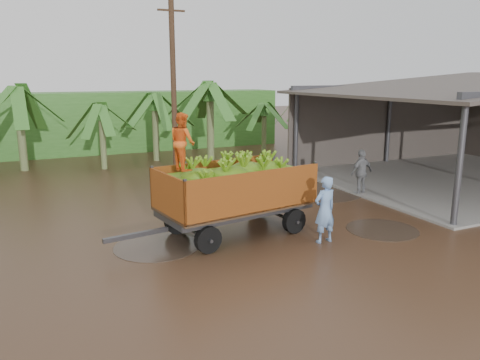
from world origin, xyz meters
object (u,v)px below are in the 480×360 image
at_px(banana_trailer, 234,189).
at_px(man_grey, 361,172).
at_px(man_blue, 325,210).
at_px(utility_pole, 174,89).

bearing_deg(banana_trailer, man_grey, 9.78).
height_order(man_blue, utility_pole, utility_pole).
bearing_deg(man_grey, man_blue, 34.04).
distance_m(man_blue, utility_pole, 10.42).
relative_size(man_blue, man_grey, 1.05).
relative_size(man_blue, utility_pole, 0.24).
bearing_deg(utility_pole, banana_trailer, -95.00).
distance_m(man_blue, man_grey, 5.83).
distance_m(banana_trailer, man_blue, 2.65).
height_order(banana_trailer, utility_pole, utility_pole).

